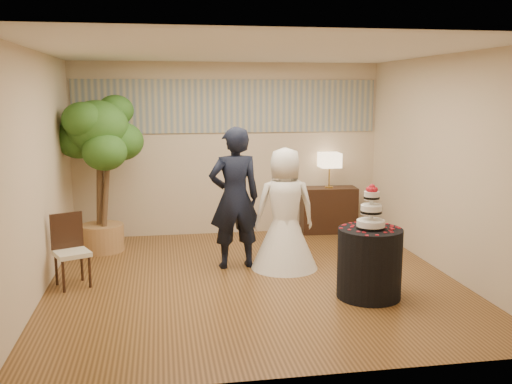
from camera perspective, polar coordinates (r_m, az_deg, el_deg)
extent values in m
cube|color=brown|center=(7.23, -0.26, -8.79)|extent=(5.00, 5.00, 0.00)
cube|color=white|center=(6.87, -0.28, 13.93)|extent=(5.00, 5.00, 0.00)
cube|color=beige|center=(9.37, -2.75, 4.28)|extent=(5.00, 0.06, 2.80)
cube|color=beige|center=(4.50, 4.90, -1.93)|extent=(5.00, 0.06, 2.80)
cube|color=beige|center=(6.96, -21.03, 1.66)|extent=(0.06, 5.00, 2.80)
cube|color=beige|center=(7.72, 18.40, 2.57)|extent=(0.06, 5.00, 2.80)
cube|color=gray|center=(9.31, -2.77, 8.56)|extent=(4.90, 0.02, 0.85)
imported|color=black|center=(7.54, -2.15, -0.61)|extent=(0.73, 0.52, 1.89)
imported|color=white|center=(7.53, 2.90, -1.66)|extent=(0.92, 0.92, 1.62)
cylinder|color=black|center=(6.67, 11.27, -6.98)|extent=(0.95, 0.95, 0.80)
cube|color=black|center=(9.62, 7.26, -1.78)|extent=(0.94, 0.46, 0.76)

